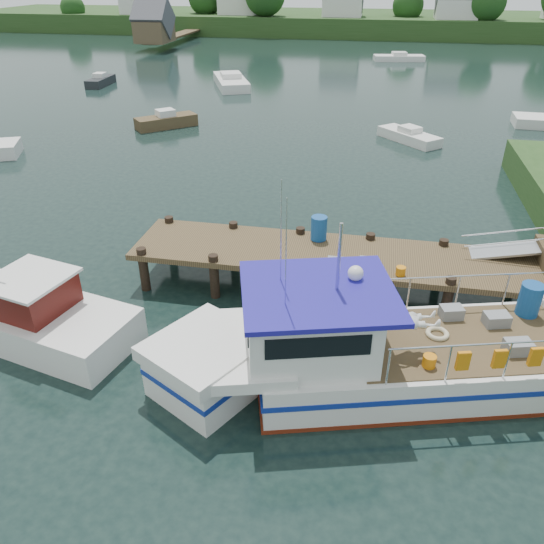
% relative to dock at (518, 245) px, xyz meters
% --- Properties ---
extents(ground_plane, '(160.00, 160.00, 0.00)m').
position_rel_dock_xyz_m(ground_plane, '(-6.51, -0.01, -2.24)').
color(ground_plane, black).
extents(far_shore, '(140.00, 42.55, 9.22)m').
position_rel_dock_xyz_m(far_shore, '(-6.50, 82.36, -0.14)').
color(far_shore, '#27451C').
rests_on(far_shore, ground).
extents(dock, '(16.60, 3.00, 4.78)m').
position_rel_dock_xyz_m(dock, '(0.00, 0.00, 0.00)').
color(dock, '#4B3B23').
rests_on(dock, ground).
extents(lobster_boat, '(11.67, 6.01, 5.65)m').
position_rel_dock_xyz_m(lobster_boat, '(-4.49, -4.70, -1.22)').
color(lobster_boat, silver).
rests_on(lobster_boat, ground).
extents(work_boat, '(8.41, 4.05, 4.40)m').
position_rel_dock_xyz_m(work_boat, '(-14.91, -4.28, -1.54)').
color(work_boat, silver).
rests_on(work_boat, ground).
extents(moored_rowboat, '(4.05, 3.88, 1.22)m').
position_rel_dock_xyz_m(moored_rowboat, '(-19.04, 19.17, -1.79)').
color(moored_rowboat, '#4B3B23').
rests_on(moored_rowboat, ground).
extents(moored_far, '(6.11, 2.97, 0.99)m').
position_rel_dock_xyz_m(moored_far, '(-2.75, 52.86, -1.87)').
color(moored_far, silver).
rests_on(moored_far, ground).
extents(moored_b, '(4.06, 4.19, 0.96)m').
position_rel_dock_xyz_m(moored_b, '(-2.54, 18.86, -1.88)').
color(moored_b, silver).
rests_on(moored_b, ground).
extents(moored_d, '(5.16, 7.79, 1.26)m').
position_rel_dock_xyz_m(moored_d, '(-18.34, 34.08, -1.78)').
color(moored_d, silver).
rests_on(moored_d, ground).
extents(moored_e, '(1.58, 4.11, 1.12)m').
position_rel_dock_xyz_m(moored_e, '(-30.56, 32.27, -1.83)').
color(moored_e, black).
rests_on(moored_e, ground).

